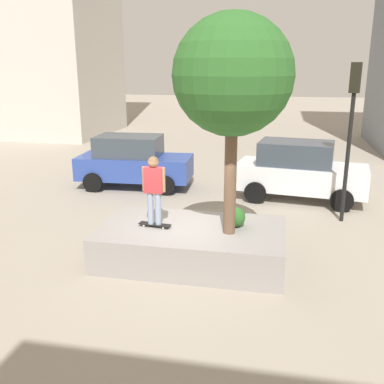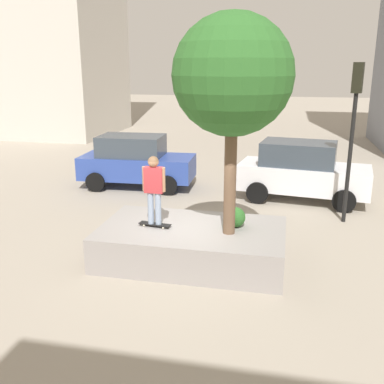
# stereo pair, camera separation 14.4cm
# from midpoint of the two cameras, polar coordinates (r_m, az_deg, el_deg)

# --- Properties ---
(ground_plane) EXTENTS (120.00, 120.00, 0.00)m
(ground_plane) POSITION_cam_midpoint_polar(r_m,az_deg,el_deg) (11.15, -0.66, -8.59)
(ground_plane) COLOR #9E9384
(planter_ledge) EXTENTS (4.48, 2.65, 0.86)m
(planter_ledge) POSITION_cam_midpoint_polar(r_m,az_deg,el_deg) (10.89, 0.38, -6.73)
(planter_ledge) COLOR gray
(planter_ledge) RESTS_ON ground
(plaza_tree) EXTENTS (2.62, 2.62, 4.91)m
(plaza_tree) POSITION_cam_midpoint_polar(r_m,az_deg,el_deg) (9.73, 5.73, 14.70)
(plaza_tree) COLOR brown
(plaza_tree) RESTS_ON planter_ledge
(boxwood_shrub) EXTENTS (0.50, 0.50, 0.50)m
(boxwood_shrub) POSITION_cam_midpoint_polar(r_m,az_deg,el_deg) (10.75, 6.02, -3.27)
(boxwood_shrub) COLOR #2D6628
(boxwood_shrub) RESTS_ON planter_ledge
(skateboard) EXTENTS (0.82, 0.32, 0.07)m
(skateboard) POSITION_cam_midpoint_polar(r_m,az_deg,el_deg) (10.81, -4.46, -4.20)
(skateboard) COLOR black
(skateboard) RESTS_ON planter_ledge
(skateboarder) EXTENTS (0.57, 0.26, 1.68)m
(skateboarder) POSITION_cam_midpoint_polar(r_m,az_deg,el_deg) (10.50, -4.57, 0.84)
(skateboarder) COLOR #8C9EB7
(skateboarder) RESTS_ON skateboard
(sedan_parked) EXTENTS (4.47, 2.22, 2.04)m
(sedan_parked) POSITION_cam_midpoint_polar(r_m,az_deg,el_deg) (17.40, -7.06, 3.99)
(sedan_parked) COLOR #2D479E
(sedan_parked) RESTS_ON ground
(police_car) EXTENTS (4.70, 2.57, 2.09)m
(police_car) POSITION_cam_midpoint_polar(r_m,az_deg,el_deg) (16.05, 14.31, 2.67)
(police_car) COLOR white
(police_car) RESTS_ON ground
(traffic_light_corner) EXTENTS (0.34, 0.37, 4.74)m
(traffic_light_corner) POSITION_cam_midpoint_polar(r_m,az_deg,el_deg) (13.77, 20.54, 9.12)
(traffic_light_corner) COLOR black
(traffic_light_corner) RESTS_ON ground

